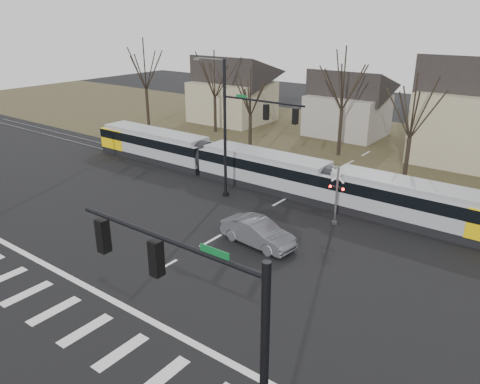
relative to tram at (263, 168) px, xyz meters
The scene contains 15 objects.
ground 16.34m from the tram, 79.55° to the right, with size 140.00×140.00×0.00m, color black.
grass_verge 16.34m from the tram, 79.55° to the left, with size 140.00×28.00×0.01m, color #38331E.
crosswalk 20.27m from the tram, 81.61° to the right, with size 27.00×2.60×0.01m.
stop_line 18.11m from the tram, 80.59° to the right, with size 28.00×0.35×0.01m, color silver.
lane_dashes 3.33m from the tram, ahead, with size 0.18×30.00×0.01m.
rail_pair 3.32m from the tram, ahead, with size 90.00×1.52×0.06m.
tram is the anchor object (origin of this frame).
sedan 10.28m from the tram, 57.37° to the right, with size 4.98×2.16×1.59m, color #4C4E53.
signal_pole_near_right 25.84m from the tram, 59.29° to the right, with size 6.72×0.44×8.00m.
signal_pole_far 5.46m from the tram, 81.17° to the right, with size 9.28×0.44×10.20m.
rail_crossing_signal 8.58m from the tram, 21.96° to the right, with size 1.08×0.36×4.00m.
tree_row 11.68m from the tram, 63.66° to the left, with size 59.20×7.20×10.00m.
house_a 24.96m from the tram, 133.45° to the left, with size 9.72×8.64×8.60m.
house_b 20.25m from the tram, 95.85° to the left, with size 8.64×7.56×7.65m.
house_c 21.11m from the tram, 54.89° to the left, with size 10.80×8.64×10.10m.
Camera 1 is at (16.96, -13.58, 13.10)m, focal length 35.00 mm.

